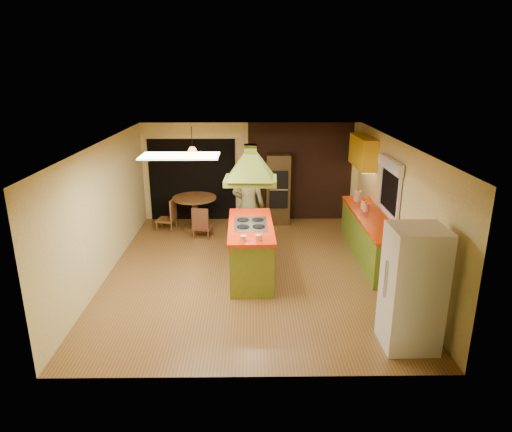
{
  "coord_description": "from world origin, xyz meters",
  "views": [
    {
      "loc": [
        -0.01,
        -8.18,
        3.77
      ],
      "look_at": [
        0.09,
        -0.1,
        1.15
      ],
      "focal_mm": 32.0,
      "sensor_mm": 36.0,
      "label": 1
    }
  ],
  "objects_px": {
    "wall_oven": "(278,189)",
    "kitchen_island": "(251,250)",
    "refrigerator": "(412,288)",
    "man": "(248,206)",
    "dining_table": "(195,206)",
    "canister_large": "(358,196)"
  },
  "relations": [
    {
      "from": "refrigerator",
      "to": "canister_large",
      "type": "xyz_separation_m",
      "value": [
        0.19,
        4.22,
        0.15
      ]
    },
    {
      "from": "refrigerator",
      "to": "canister_large",
      "type": "height_order",
      "value": "refrigerator"
    },
    {
      "from": "man",
      "to": "wall_oven",
      "type": "bearing_deg",
      "value": -105.38
    },
    {
      "from": "wall_oven",
      "to": "canister_large",
      "type": "relative_size",
      "value": 7.48
    },
    {
      "from": "wall_oven",
      "to": "dining_table",
      "type": "bearing_deg",
      "value": -168.32
    },
    {
      "from": "refrigerator",
      "to": "man",
      "type": "bearing_deg",
      "value": 120.34
    },
    {
      "from": "man",
      "to": "canister_large",
      "type": "bearing_deg",
      "value": -161.25
    },
    {
      "from": "refrigerator",
      "to": "dining_table",
      "type": "relative_size",
      "value": 1.67
    },
    {
      "from": "refrigerator",
      "to": "kitchen_island",
      "type": "bearing_deg",
      "value": 132.36
    },
    {
      "from": "refrigerator",
      "to": "dining_table",
      "type": "bearing_deg",
      "value": 124.24
    },
    {
      "from": "refrigerator",
      "to": "wall_oven",
      "type": "relative_size",
      "value": 1.0
    },
    {
      "from": "kitchen_island",
      "to": "refrigerator",
      "type": "xyz_separation_m",
      "value": [
        2.23,
        -2.35,
        0.37
      ]
    },
    {
      "from": "refrigerator",
      "to": "wall_oven",
      "type": "bearing_deg",
      "value": 104.54
    },
    {
      "from": "dining_table",
      "to": "canister_large",
      "type": "height_order",
      "value": "canister_large"
    },
    {
      "from": "man",
      "to": "canister_large",
      "type": "xyz_separation_m",
      "value": [
        2.46,
        0.5,
        0.08
      ]
    },
    {
      "from": "canister_large",
      "to": "wall_oven",
      "type": "bearing_deg",
      "value": 143.54
    },
    {
      "from": "refrigerator",
      "to": "dining_table",
      "type": "distance_m",
      "value": 6.23
    },
    {
      "from": "wall_oven",
      "to": "canister_large",
      "type": "height_order",
      "value": "wall_oven"
    },
    {
      "from": "wall_oven",
      "to": "dining_table",
      "type": "relative_size",
      "value": 1.67
    },
    {
      "from": "man",
      "to": "wall_oven",
      "type": "xyz_separation_m",
      "value": [
        0.74,
        1.77,
        -0.07
      ]
    },
    {
      "from": "man",
      "to": "dining_table",
      "type": "distance_m",
      "value": 1.93
    },
    {
      "from": "wall_oven",
      "to": "kitchen_island",
      "type": "bearing_deg",
      "value": -102.14
    }
  ]
}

